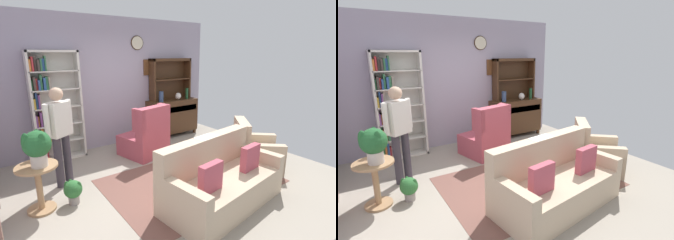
{
  "view_description": "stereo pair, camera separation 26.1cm",
  "coord_description": "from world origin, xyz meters",
  "views": [
    {
      "loc": [
        -2.33,
        -3.22,
        2.05
      ],
      "look_at": [
        0.1,
        0.2,
        0.95
      ],
      "focal_mm": 27.45,
      "sensor_mm": 36.0,
      "label": 1
    },
    {
      "loc": [
        -2.11,
        -3.36,
        2.05
      ],
      "look_at": [
        0.1,
        0.2,
        0.95
      ],
      "focal_mm": 27.45,
      "sensor_mm": 36.0,
      "label": 2
    }
  ],
  "objects": [
    {
      "name": "bookshelf",
      "position": [
        -1.35,
        1.94,
        1.05
      ],
      "size": [
        0.9,
        0.3,
        2.1
      ],
      "color": "silver",
      "rests_on": "ground_plane"
    },
    {
      "name": "wall_back",
      "position": [
        0.01,
        2.13,
        1.41
      ],
      "size": [
        5.0,
        0.09,
        2.8
      ],
      "color": "#A399AD",
      "rests_on": "ground_plane"
    },
    {
      "name": "vase_tall",
      "position": [
        1.02,
        1.78,
        1.05
      ],
      "size": [
        0.11,
        0.11,
        0.25
      ],
      "primitive_type": "cylinder",
      "color": "#33476B",
      "rests_on": "sideboard"
    },
    {
      "name": "sideboard",
      "position": [
        1.41,
        1.86,
        0.51
      ],
      "size": [
        1.3,
        0.45,
        0.92
      ],
      "color": "#422816",
      "rests_on": "ground_plane"
    },
    {
      "name": "vase_round",
      "position": [
        1.54,
        1.79,
        1.01
      ],
      "size": [
        0.15,
        0.15,
        0.17
      ],
      "primitive_type": "ellipsoid",
      "color": "beige",
      "rests_on": "sideboard"
    },
    {
      "name": "person_reading",
      "position": [
        -1.5,
        0.8,
        0.91
      ],
      "size": [
        0.49,
        0.35,
        1.56
      ],
      "color": "#38333D",
      "rests_on": "ground_plane"
    },
    {
      "name": "plant_stand",
      "position": [
        -1.95,
        0.24,
        0.4
      ],
      "size": [
        0.52,
        0.52,
        0.65
      ],
      "color": "#A87F56",
      "rests_on": "ground_plane"
    },
    {
      "name": "potted_plant_large",
      "position": [
        -1.92,
        0.19,
        0.93
      ],
      "size": [
        0.34,
        0.34,
        0.47
      ],
      "color": "beige",
      "rests_on": "plant_stand"
    },
    {
      "name": "area_rug",
      "position": [
        0.2,
        -0.3,
        0.0
      ],
      "size": [
        2.68,
        1.91,
        0.01
      ],
      "primitive_type": "cube",
      "color": "brown",
      "rests_on": "ground_plane"
    },
    {
      "name": "sideboard_hutch",
      "position": [
        1.41,
        1.97,
        1.56
      ],
      "size": [
        1.1,
        0.26,
        1.0
      ],
      "color": "#422816",
      "rests_on": "sideboard"
    },
    {
      "name": "ground_plane",
      "position": [
        0.0,
        0.0,
        -0.01
      ],
      "size": [
        5.4,
        4.6,
        0.02
      ],
      "primitive_type": "cube",
      "color": "#9E9384"
    },
    {
      "name": "couch_floral",
      "position": [
        0.14,
        -1.0,
        0.31
      ],
      "size": [
        1.89,
        1.07,
        0.9
      ],
      "color": "#C6AD8E",
      "rests_on": "ground_plane"
    },
    {
      "name": "bottle_wine",
      "position": [
        1.8,
        1.77,
        1.05
      ],
      "size": [
        0.07,
        0.07,
        0.27
      ],
      "primitive_type": "cylinder",
      "color": "#194223",
      "rests_on": "sideboard"
    },
    {
      "name": "potted_plant_small",
      "position": [
        -1.55,
        0.15,
        0.2
      ],
      "size": [
        0.25,
        0.25,
        0.34
      ],
      "color": "gray",
      "rests_on": "ground_plane"
    },
    {
      "name": "wingback_chair",
      "position": [
        0.18,
        1.07,
        0.38
      ],
      "size": [
        0.94,
        0.96,
        1.05
      ],
      "color": "#B74C5B",
      "rests_on": "ground_plane"
    },
    {
      "name": "armchair_floral",
      "position": [
        1.5,
        -0.56,
        0.29
      ],
      "size": [
        1.08,
        1.08,
        0.88
      ],
      "color": "#C6AD8E",
      "rests_on": "ground_plane"
    }
  ]
}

